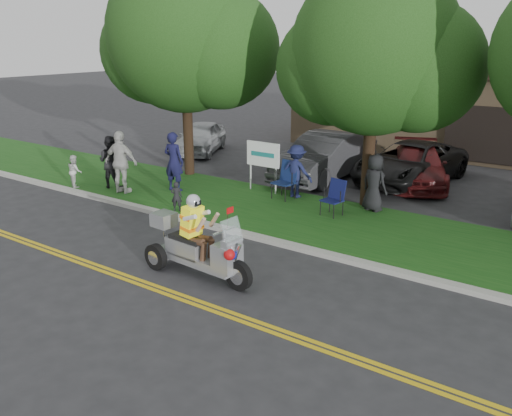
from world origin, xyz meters
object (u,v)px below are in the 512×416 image
Objects in this scene: lawn_chair_b at (286,177)px; parked_car_mid at (410,163)px; spectator_adult_right at (121,162)px; parked_car_left at (325,157)px; spectator_adult_left at (174,161)px; lawn_chair_a at (335,195)px; spectator_adult_mid at (111,162)px; parked_car_right at (417,165)px; parked_car_far_left at (200,137)px; trike_scooter at (196,247)px.

lawn_chair_b is 5.07m from parked_car_mid.
spectator_adult_right reaches higher than parked_car_left.
spectator_adult_right is at bearing -124.93° from parked_car_left.
parked_car_left is (4.34, 5.78, -0.29)m from spectator_adult_right.
spectator_adult_right is (-1.19, -1.19, 0.04)m from spectator_adult_left.
parked_car_left is (-2.39, 3.84, 0.15)m from lawn_chair_a.
spectator_adult_left reaches higher than spectator_adult_mid.
parked_car_right is at bearing 65.31° from lawn_chair_b.
spectator_adult_right is 7.17m from parked_car_far_left.
parked_car_right reaches higher than lawn_chair_a.
trike_scooter is 0.54× the size of parked_car_mid.
spectator_adult_right is 10.19m from parked_car_right.
lawn_chair_a is at bearing -52.09° from parked_car_far_left.
parked_car_mid is at bearing 88.53° from trike_scooter.
lawn_chair_a is 5.60m from spectator_adult_left.
spectator_adult_right is 0.45× the size of parked_car_right.
spectator_adult_mid is at bearing -130.76° from parked_car_mid.
parked_car_right is at bearing -22.68° from parked_car_far_left.
trike_scooter is 5.27m from lawn_chair_a.
parked_car_far_left is at bearing 156.13° from lawn_chair_b.
parked_car_left reaches higher than lawn_chair_b.
spectator_adult_mid reaches higher than parked_car_right.
parked_car_mid is (2.73, 1.29, -0.11)m from parked_car_left.
parked_car_right is (0.29, -0.03, -0.05)m from parked_car_mid.
parked_car_left is at bearing -32.49° from parked_car_far_left.
parked_car_right is (6.17, 5.85, -0.42)m from spectator_adult_left.
spectator_adult_left is at bearing -172.06° from spectator_adult_mid.
trike_scooter is 0.56× the size of parked_car_left.
trike_scooter is at bearing -74.16° from parked_car_far_left.
lawn_chair_a is at bearing 175.19° from spectator_adult_mid.
parked_car_left is (-0.35, 3.19, 0.06)m from lawn_chair_b.
spectator_adult_right reaches higher than parked_car_mid.
parked_car_mid is at bearing -22.45° from parked_car_far_left.
lawn_chair_a is 0.25× the size of parked_car_far_left.
spectator_adult_left is 0.39× the size of parked_car_left.
parked_car_mid reaches higher than lawn_chair_b.
spectator_adult_right reaches higher than lawn_chair_a.
trike_scooter is 1.59× the size of spectator_adult_mid.
parked_car_far_left is at bearing 134.40° from trike_scooter.
spectator_adult_left is at bearing 141.45° from trike_scooter.
parked_car_mid is (2.38, 4.48, -0.06)m from lawn_chair_b.
parked_car_far_left is (-2.44, 6.73, -0.43)m from spectator_adult_right.
parked_car_far_left is at bearing 161.85° from lawn_chair_a.
spectator_adult_right is at bearing -126.68° from parked_car_mid.
lawn_chair_a is 5.14m from parked_car_right.
spectator_adult_right is 0.50× the size of parked_car_far_left.
lawn_chair_a is 0.51× the size of spectator_adult_right.
parked_car_far_left reaches higher than lawn_chair_b.
trike_scooter is at bearing 135.29° from spectator_adult_mid.
parked_car_left is (6.78, -0.95, 0.14)m from parked_car_far_left.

